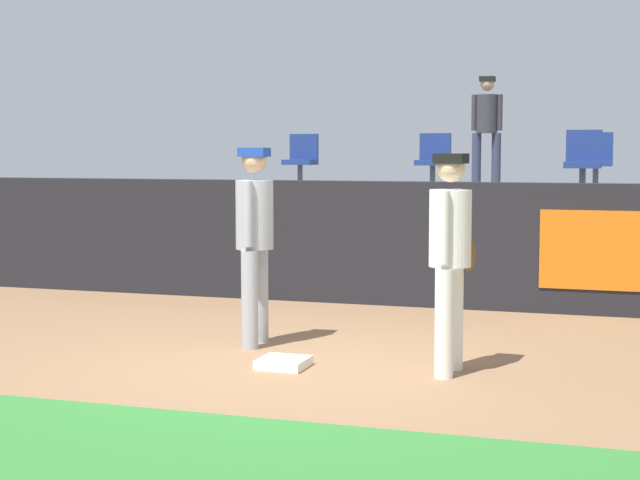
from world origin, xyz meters
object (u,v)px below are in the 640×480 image
object	(u,v)px
seat_back_center	(434,158)
seat_back_left	(302,158)
first_base	(283,363)
seat_front_right	(583,159)
player_fielder_home	(451,247)
spectator_hooded	(487,123)
player_runner_visitor	(255,232)
seat_back_right	(596,158)

from	to	relation	value
seat_back_center	seat_back_left	bearing A→B (deg)	-180.00
seat_back_center	seat_back_left	distance (m)	2.09
first_base	seat_front_right	size ratio (longest dim) A/B	0.48
seat_front_right	player_fielder_home	bearing A→B (deg)	-98.68
player_fielder_home	spectator_hooded	bearing A→B (deg)	-169.43
player_fielder_home	player_runner_visitor	distance (m)	2.06
seat_back_center	seat_back_left	world-z (taller)	same
player_runner_visitor	seat_back_center	bearing A→B (deg)	171.42
player_runner_visitor	seat_front_right	xyz separation A→B (m)	(2.71, 4.28, 0.65)
player_fielder_home	spectator_hooded	size ratio (longest dim) A/B	1.04
player_fielder_home	player_runner_visitor	bearing A→B (deg)	-103.51
player_runner_visitor	seat_back_center	size ratio (longest dim) A/B	2.21
player_fielder_home	seat_back_right	xyz separation A→B (m)	(0.82, 6.70, 0.68)
player_fielder_home	player_runner_visitor	xyz separation A→B (m)	(-1.97, 0.62, 0.03)
spectator_hooded	player_runner_visitor	bearing A→B (deg)	80.43
seat_back_center	seat_back_right	bearing A→B (deg)	-0.01
player_fielder_home	seat_back_center	distance (m)	6.90
seat_back_center	seat_back_right	size ratio (longest dim) A/B	1.00
seat_back_center	seat_front_right	world-z (taller)	same
player_runner_visitor	seat_back_right	size ratio (longest dim) A/B	2.21
player_fielder_home	seat_back_center	size ratio (longest dim) A/B	2.15
seat_back_right	seat_back_left	world-z (taller)	same
spectator_hooded	seat_front_right	bearing A→B (deg)	118.14
seat_back_right	seat_back_left	bearing A→B (deg)	180.00
first_base	player_fielder_home	xyz separation A→B (m)	(1.38, 0.21, 1.00)
seat_front_right	spectator_hooded	size ratio (longest dim) A/B	0.48
spectator_hooded	seat_back_center	bearing A→B (deg)	60.56
seat_front_right	player_runner_visitor	bearing A→B (deg)	-122.39
seat_back_right	player_runner_visitor	bearing A→B (deg)	-114.65
player_fielder_home	seat_front_right	distance (m)	5.00
player_fielder_home	player_runner_visitor	world-z (taller)	player_runner_visitor
seat_back_left	spectator_hooded	world-z (taller)	spectator_hooded
player_fielder_home	seat_back_center	xyz separation A→B (m)	(-1.52, 6.70, 0.68)
player_fielder_home	seat_front_right	bearing A→B (deg)	175.28
player_runner_visitor	seat_back_left	xyz separation A→B (m)	(-1.64, 6.08, 0.65)
first_base	seat_back_left	distance (m)	7.45
seat_front_right	seat_back_right	size ratio (longest dim) A/B	1.00
seat_back_left	spectator_hooded	xyz separation A→B (m)	(2.70, 1.14, 0.54)
player_runner_visitor	first_base	bearing A→B (deg)	30.90
seat_back_right	seat_back_left	distance (m)	4.43
player_runner_visitor	seat_front_right	size ratio (longest dim) A/B	2.21
seat_back_right	player_fielder_home	bearing A→B (deg)	-97.00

